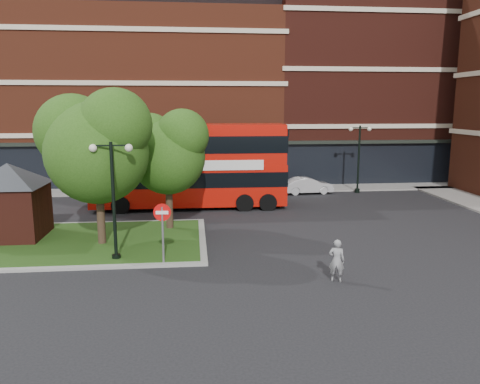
{
  "coord_description": "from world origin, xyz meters",
  "views": [
    {
      "loc": [
        -2.23,
        -18.95,
        6.41
      ],
      "look_at": [
        0.17,
        4.84,
        2.0
      ],
      "focal_mm": 35.0,
      "sensor_mm": 36.0,
      "label": 1
    }
  ],
  "objects": [
    {
      "name": "pavement_far",
      "position": [
        0.0,
        16.5,
        0.06
      ],
      "size": [
        44.0,
        3.0,
        0.12
      ],
      "primitive_type": "cube",
      "color": "slate",
      "rests_on": "ground"
    },
    {
      "name": "tree_island_west",
      "position": [
        -6.6,
        2.58,
        4.79
      ],
      "size": [
        5.4,
        4.71,
        7.21
      ],
      "color": "#2D2116",
      "rests_on": "ground"
    },
    {
      "name": "traffic_island",
      "position": [
        -8.0,
        3.0,
        0.07
      ],
      "size": [
        12.6,
        7.6,
        0.15
      ],
      "color": "gray",
      "rests_on": "ground"
    },
    {
      "name": "terrace_far_left",
      "position": [
        -8.0,
        24.0,
        7.0
      ],
      "size": [
        26.0,
        12.0,
        14.0
      ],
      "primitive_type": "cube",
      "color": "maroon",
      "rests_on": "ground"
    },
    {
      "name": "ground",
      "position": [
        0.0,
        0.0,
        0.0
      ],
      "size": [
        120.0,
        120.0,
        0.0
      ],
      "primitive_type": "plane",
      "color": "black",
      "rests_on": "ground"
    },
    {
      "name": "car_white",
      "position": [
        6.18,
        14.5,
        0.61
      ],
      "size": [
        3.82,
        1.65,
        1.22
      ],
      "primitive_type": "imported",
      "rotation": [
        0.0,
        0.0,
        1.67
      ],
      "color": "silver",
      "rests_on": "ground"
    },
    {
      "name": "woman",
      "position": [
        2.97,
        -2.92,
        0.8
      ],
      "size": [
        0.68,
        0.57,
        1.61
      ],
      "primitive_type": "imported",
      "rotation": [
        0.0,
        0.0,
        2.78
      ],
      "color": "gray",
      "rests_on": "ground"
    },
    {
      "name": "lamp_far_right",
      "position": [
        10.0,
        14.5,
        2.83
      ],
      "size": [
        1.72,
        0.36,
        5.0
      ],
      "color": "black",
      "rests_on": "ground"
    },
    {
      "name": "no_entry_sign",
      "position": [
        -3.5,
        -0.5,
        1.84
      ],
      "size": [
        0.71,
        0.11,
        2.57
      ],
      "rotation": [
        0.0,
        0.0,
        -0.08
      ],
      "color": "slate",
      "rests_on": "ground"
    },
    {
      "name": "tree_island_east",
      "position": [
        -3.58,
        5.06,
        4.24
      ],
      "size": [
        4.46,
        3.9,
        6.29
      ],
      "color": "#2D2116",
      "rests_on": "ground"
    },
    {
      "name": "lamp_island",
      "position": [
        -5.5,
        0.2,
        2.83
      ],
      "size": [
        1.72,
        0.36,
        5.0
      ],
      "color": "black",
      "rests_on": "ground"
    },
    {
      "name": "bus",
      "position": [
        -2.5,
        10.55,
        3.04
      ],
      "size": [
        12.17,
        2.89,
        4.64
      ],
      "rotation": [
        0.0,
        0.0,
        -0.01
      ],
      "color": "#B51007",
      "rests_on": "ground"
    },
    {
      "name": "terrace_far_right",
      "position": [
        14.0,
        24.0,
        8.0
      ],
      "size": [
        18.0,
        12.0,
        16.0
      ],
      "primitive_type": "cube",
      "color": "#471911",
      "rests_on": "ground"
    },
    {
      "name": "lamp_far_left",
      "position": [
        2.0,
        14.5,
        2.83
      ],
      "size": [
        1.72,
        0.36,
        5.0
      ],
      "color": "black",
      "rests_on": "ground"
    },
    {
      "name": "car_silver",
      "position": [
        -5.98,
        14.5,
        0.76
      ],
      "size": [
        4.48,
        1.81,
        1.52
      ],
      "primitive_type": "imported",
      "rotation": [
        0.0,
        0.0,
        1.57
      ],
      "color": "#A4A6AB",
      "rests_on": "ground"
    },
    {
      "name": "kiosk",
      "position": [
        -11.0,
        4.0,
        2.32
      ],
      "size": [
        6.51,
        6.51,
        3.6
      ],
      "color": "#471911",
      "rests_on": "traffic_island"
    }
  ]
}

